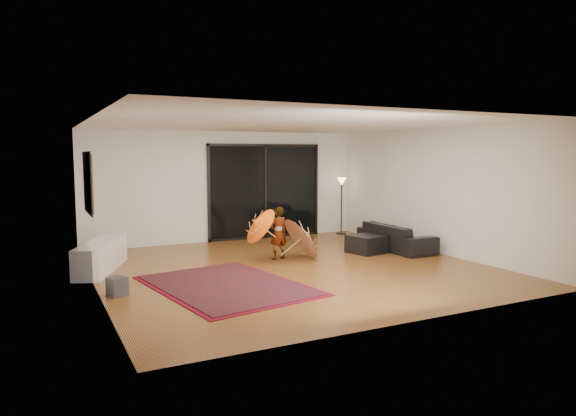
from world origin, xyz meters
TOP-DOWN VIEW (x-y plane):
  - floor at (0.00, 0.00)m, footprint 7.00×7.00m
  - ceiling at (0.00, 0.00)m, footprint 7.00×7.00m
  - wall_back at (0.00, 3.50)m, footprint 7.00×0.00m
  - wall_front at (0.00, -3.50)m, footprint 7.00×0.00m
  - wall_left at (-3.50, 0.00)m, footprint 0.00×7.00m
  - wall_right at (3.50, 0.00)m, footprint 0.00×7.00m
  - sliding_door at (1.00, 3.47)m, footprint 3.06×0.07m
  - painting at (-3.46, 1.00)m, footprint 0.04×1.28m
  - media_console at (-3.25, 1.41)m, footprint 1.19×1.99m
  - speaker at (-3.25, -0.52)m, footprint 0.32×0.32m
  - persian_rug at (-1.57, -0.72)m, footprint 2.56×3.26m
  - sofa at (2.95, 0.62)m, footprint 0.82×2.01m
  - ottoman at (2.12, 0.59)m, footprint 0.80×0.80m
  - floor_lamp at (3.10, 3.13)m, footprint 0.26×0.26m
  - child at (0.12, 0.84)m, footprint 0.42×0.31m
  - parasol_orange at (-0.43, 0.79)m, footprint 0.62×0.81m
  - parasol_white at (0.72, 0.69)m, footprint 0.71×0.99m

SIDE VIEW (x-z plane):
  - floor at x=0.00m, z-range 0.00..0.00m
  - persian_rug at x=-1.57m, z-range 0.00..0.02m
  - speaker at x=-3.25m, z-range 0.00..0.29m
  - ottoman at x=2.12m, z-range 0.00..0.39m
  - media_console at x=-3.25m, z-range 0.00..0.54m
  - sofa at x=2.95m, z-range 0.00..0.58m
  - parasol_white at x=0.72m, z-range 0.01..1.00m
  - child at x=0.12m, z-range 0.00..1.08m
  - parasol_orange at x=-0.43m, z-range 0.30..1.17m
  - floor_lamp at x=3.10m, z-range 0.44..1.96m
  - sliding_door at x=1.00m, z-range 0.00..2.40m
  - wall_back at x=0.00m, z-range -2.15..4.85m
  - wall_front at x=0.00m, z-range -2.15..4.85m
  - wall_left at x=-3.50m, z-range -2.15..4.85m
  - wall_right at x=3.50m, z-range -2.15..4.85m
  - painting at x=-3.46m, z-range 1.11..2.19m
  - ceiling at x=0.00m, z-range 2.70..2.70m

